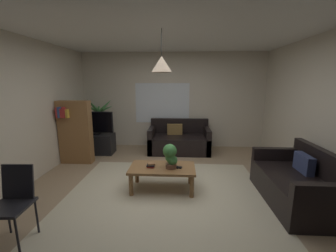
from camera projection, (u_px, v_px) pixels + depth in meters
floor at (167, 191)px, 3.63m from camera, size 4.95×5.16×0.02m
rug at (166, 196)px, 3.43m from camera, size 3.22×2.84×0.01m
wall_back at (173, 101)px, 5.91m from camera, size 5.07×0.06×2.57m
wall_left at (14, 114)px, 3.50m from camera, size 0.06×5.16×2.57m
wall_right at (333, 117)px, 3.22m from camera, size 0.06×5.16×2.57m
ceiling at (167, 27)px, 3.10m from camera, size 4.95×5.16×0.02m
window_pane at (162, 103)px, 5.91m from camera, size 1.48×0.01×1.09m
couch_under_window at (179, 141)px, 5.60m from camera, size 1.55×0.85×0.82m
couch_right_side at (298, 185)px, 3.22m from camera, size 0.85×1.49×0.82m
coffee_table at (162, 170)px, 3.60m from camera, size 1.09×0.59×0.41m
book_on_table_0 at (151, 167)px, 3.56m from camera, size 0.12×0.10×0.03m
book_on_table_1 at (151, 165)px, 3.56m from camera, size 0.13×0.11×0.02m
book_on_table_2 at (151, 164)px, 3.57m from camera, size 0.14×0.13×0.02m
remote_on_table_0 at (174, 167)px, 3.55m from camera, size 0.17×0.11×0.02m
remote_on_table_1 at (177, 167)px, 3.55m from camera, size 0.17×0.11×0.02m
potted_plant_on_table at (171, 156)px, 3.49m from camera, size 0.24×0.23×0.41m
tv_stand at (96, 144)px, 5.47m from camera, size 0.90×0.44×0.50m
tv at (94, 123)px, 5.33m from camera, size 0.94×0.16×0.58m
potted_palm_corner at (100, 125)px, 5.89m from camera, size 0.85×0.78×1.38m
bookshelf_corner at (75, 132)px, 4.74m from camera, size 0.70×0.31×1.40m
folding_chair at (13, 199)px, 2.41m from camera, size 0.42×0.44×0.87m
pendant_lamp at (162, 64)px, 3.25m from camera, size 0.32×0.32×0.63m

